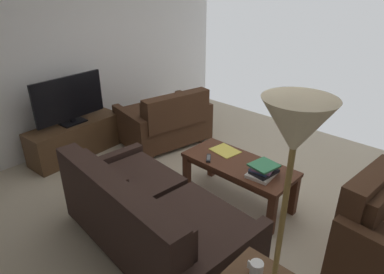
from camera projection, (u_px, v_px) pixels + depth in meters
ground_plane at (214, 203)px, 3.60m from camera, size 4.86×5.12×0.01m
wall_right at (78, 41)px, 4.48m from camera, size 0.12×5.12×2.84m
sofa_main at (148, 217)px, 2.84m from camera, size 1.85×1.03×0.84m
loveseat_near at (166, 121)px, 4.76m from camera, size 1.04×1.30×0.82m
coffee_table at (239, 169)px, 3.46m from camera, size 1.17×0.52×0.48m
floor_lamp at (291, 162)px, 1.41m from camera, size 0.30×0.30×1.77m
tv_stand at (76, 139)px, 4.49m from camera, size 0.50×1.27×0.47m
flat_tv at (69, 100)px, 4.25m from camera, size 0.22×0.97×0.62m
coffee_mug at (256, 269)px, 1.97m from camera, size 0.10×0.08×0.10m
book_stack at (263, 170)px, 3.18m from camera, size 0.27×0.30×0.13m
tv_remote at (209, 158)px, 3.49m from camera, size 0.13×0.15×0.02m
loose_magazine at (225, 151)px, 3.65m from camera, size 0.32×0.27×0.01m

